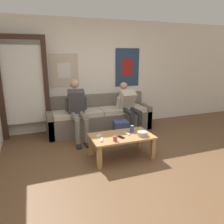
# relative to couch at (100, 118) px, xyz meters

# --- Properties ---
(ground_plane) EXTENTS (18.00, 18.00, 0.00)m
(ground_plane) POSITION_rel_couch_xyz_m (-0.11, -2.11, -0.30)
(ground_plane) COLOR brown
(wall_back) EXTENTS (10.00, 0.07, 2.55)m
(wall_back) POSITION_rel_couch_xyz_m (-0.11, 0.36, 0.98)
(wall_back) COLOR white
(wall_back) RESTS_ON ground_plane
(door_frame) EXTENTS (1.00, 0.10, 2.15)m
(door_frame) POSITION_rel_couch_xyz_m (-1.60, 0.14, 0.90)
(door_frame) COLOR #382319
(door_frame) RESTS_ON ground_plane
(couch) EXTENTS (2.41, 0.71, 0.82)m
(couch) POSITION_rel_couch_xyz_m (0.00, 0.00, 0.00)
(couch) COLOR #70665B
(couch) RESTS_ON ground_plane
(coffee_table) EXTENTS (1.08, 0.62, 0.41)m
(coffee_table) POSITION_rel_couch_xyz_m (-0.06, -1.49, 0.04)
(coffee_table) COLOR #B27F4C
(coffee_table) RESTS_ON ground_plane
(person_seated_adult) EXTENTS (0.47, 0.88, 1.26)m
(person_seated_adult) POSITION_rel_couch_xyz_m (-0.59, -0.37, 0.39)
(person_seated_adult) COLOR gray
(person_seated_adult) RESTS_ON ground_plane
(person_seated_teen) EXTENTS (0.47, 0.98, 1.13)m
(person_seated_teen) POSITION_rel_couch_xyz_m (0.60, -0.34, 0.33)
(person_seated_teen) COLOR #2D2D33
(person_seated_teen) RESTS_ON ground_plane
(backpack) EXTENTS (0.33, 0.34, 0.42)m
(backpack) POSITION_rel_couch_xyz_m (0.22, -0.79, -0.10)
(backpack) COLOR navy
(backpack) RESTS_ON ground_plane
(ceramic_bowl) EXTENTS (0.18, 0.18, 0.08)m
(ceramic_bowl) POSITION_rel_couch_xyz_m (0.27, -1.63, 0.15)
(ceramic_bowl) COLOR #B7B2A8
(ceramic_bowl) RESTS_ON coffee_table
(pillar_candle) EXTENTS (0.07, 0.07, 0.09)m
(pillar_candle) POSITION_rel_couch_xyz_m (-0.25, -1.69, 0.15)
(pillar_candle) COLOR #B24C42
(pillar_candle) RESTS_ON coffee_table
(drink_can_blue) EXTENTS (0.07, 0.07, 0.12)m
(drink_can_blue) POSITION_rel_couch_xyz_m (0.18, -1.40, 0.17)
(drink_can_blue) COLOR #28479E
(drink_can_blue) RESTS_ON coffee_table
(game_controller_near_left) EXTENTS (0.07, 0.15, 0.03)m
(game_controller_near_left) POSITION_rel_couch_xyz_m (0.05, -1.48, 0.12)
(game_controller_near_left) COLOR white
(game_controller_near_left) RESTS_ON coffee_table
(game_controller_near_right) EXTENTS (0.08, 0.15, 0.03)m
(game_controller_near_right) POSITION_rel_couch_xyz_m (-0.45, -1.59, 0.12)
(game_controller_near_right) COLOR white
(game_controller_near_right) RESTS_ON coffee_table
(game_controller_far_center) EXTENTS (0.13, 0.12, 0.03)m
(game_controller_far_center) POSITION_rel_couch_xyz_m (-0.44, -1.39, 0.12)
(game_controller_far_center) COLOR white
(game_controller_far_center) RESTS_ON coffee_table
(cell_phone) EXTENTS (0.11, 0.15, 0.01)m
(cell_phone) POSITION_rel_couch_xyz_m (-0.10, -1.58, 0.12)
(cell_phone) COLOR black
(cell_phone) RESTS_ON coffee_table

